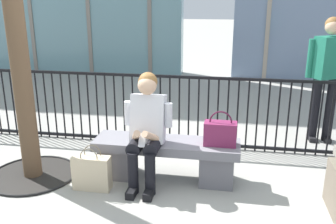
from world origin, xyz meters
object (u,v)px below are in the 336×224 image
at_px(shopping_bag, 92,172).
at_px(bystander_at_railing, 327,71).
at_px(handbag_on_bench, 220,133).
at_px(stone_bench, 166,156).
at_px(seated_person_with_phone, 146,126).

relative_size(shopping_bag, bystander_at_railing, 0.28).
height_order(shopping_bag, bystander_at_railing, bystander_at_railing).
xyz_separation_m(handbag_on_bench, shopping_bag, (-1.31, -0.37, -0.39)).
distance_m(stone_bench, shopping_bag, 0.83).
relative_size(seated_person_with_phone, shopping_bag, 2.51).
xyz_separation_m(seated_person_with_phone, bystander_at_railing, (2.13, 1.66, 0.35)).
relative_size(seated_person_with_phone, bystander_at_railing, 0.71).
relative_size(stone_bench, bystander_at_railing, 0.94).
height_order(handbag_on_bench, bystander_at_railing, bystander_at_railing).
xyz_separation_m(stone_bench, handbag_on_bench, (0.58, -0.01, 0.31)).
height_order(seated_person_with_phone, shopping_bag, seated_person_with_phone).
distance_m(stone_bench, bystander_at_railing, 2.57).
bearing_deg(handbag_on_bench, stone_bench, 179.01).
bearing_deg(stone_bench, bystander_at_railing, 38.28).
bearing_deg(stone_bench, seated_person_with_phone, -146.03).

